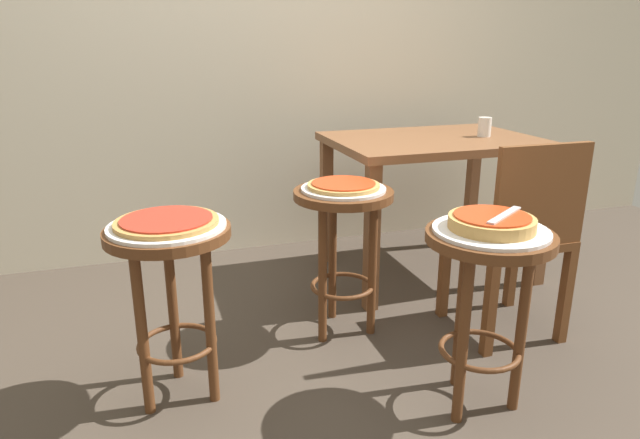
{
  "coord_description": "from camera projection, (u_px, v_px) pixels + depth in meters",
  "views": [
    {
      "loc": [
        -0.6,
        -1.62,
        1.21
      ],
      "look_at": [
        0.03,
        0.3,
        0.57
      ],
      "focal_mm": 31.56,
      "sensor_mm": 36.0,
      "label": 1
    }
  ],
  "objects": [
    {
      "name": "pizza_middle",
      "position": [
        167.0,
        221.0,
        1.82
      ],
      "size": [
        0.34,
        0.34,
        0.02
      ],
      "color": "#B78442",
      "rests_on": "serving_plate_middle"
    },
    {
      "name": "pizza_leftside",
      "position": [
        344.0,
        185.0,
        2.28
      ],
      "size": [
        0.29,
        0.29,
        0.02
      ],
      "color": "tan",
      "rests_on": "serving_plate_leftside"
    },
    {
      "name": "serving_plate_middle",
      "position": [
        167.0,
        226.0,
        1.83
      ],
      "size": [
        0.38,
        0.38,
        0.01
      ],
      "primitive_type": "cylinder",
      "color": "white",
      "rests_on": "stool_middle"
    },
    {
      "name": "wooden_chair",
      "position": [
        518.0,
        233.0,
        2.29
      ],
      "size": [
        0.4,
        0.4,
        0.85
      ],
      "color": "brown",
      "rests_on": "ground_plane"
    },
    {
      "name": "serving_plate_leftside",
      "position": [
        343.0,
        189.0,
        2.28
      ],
      "size": [
        0.35,
        0.35,
        0.01
      ],
      "primitive_type": "cylinder",
      "color": "silver",
      "rests_on": "stool_leftside"
    },
    {
      "name": "stool_middle",
      "position": [
        171.0,
        272.0,
        1.88
      ],
      "size": [
        0.41,
        0.41,
        0.63
      ],
      "color": "#5B3319",
      "rests_on": "ground_plane"
    },
    {
      "name": "pizza_server_knife",
      "position": [
        504.0,
        215.0,
        1.76
      ],
      "size": [
        0.2,
        0.14,
        0.01
      ],
      "primitive_type": "cube",
      "rotation": [
        0.0,
        0.0,
        0.58
      ],
      "color": "silver",
      "rests_on": "pizza_foreground"
    },
    {
      "name": "stool_foreground",
      "position": [
        486.0,
        278.0,
        1.83
      ],
      "size": [
        0.41,
        0.41,
        0.63
      ],
      "color": "#5B3319",
      "rests_on": "ground_plane"
    },
    {
      "name": "dining_table",
      "position": [
        432.0,
        159.0,
        2.92
      ],
      "size": [
        1.04,
        0.75,
        0.74
      ],
      "color": "brown",
      "rests_on": "ground_plane"
    },
    {
      "name": "serving_plate_foreground",
      "position": [
        491.0,
        231.0,
        1.78
      ],
      "size": [
        0.37,
        0.37,
        0.01
      ],
      "primitive_type": "cylinder",
      "color": "silver",
      "rests_on": "stool_foreground"
    },
    {
      "name": "pizza_foreground",
      "position": [
        492.0,
        222.0,
        1.77
      ],
      "size": [
        0.27,
        0.27,
        0.05
      ],
      "color": "tan",
      "rests_on": "serving_plate_foreground"
    },
    {
      "name": "ground_plane",
      "position": [
        338.0,
        397.0,
        2.01
      ],
      "size": [
        6.0,
        6.0,
        0.0
      ],
      "primitive_type": "plane",
      "color": "#42382D"
    },
    {
      "name": "cup_near_edge",
      "position": [
        485.0,
        127.0,
        2.9
      ],
      "size": [
        0.07,
        0.07,
        0.1
      ],
      "primitive_type": "cylinder",
      "color": "silver",
      "rests_on": "dining_table"
    },
    {
      "name": "stool_leftside",
      "position": [
        343.0,
        227.0,
        2.33
      ],
      "size": [
        0.41,
        0.41,
        0.63
      ],
      "color": "#5B3319",
      "rests_on": "ground_plane"
    }
  ]
}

